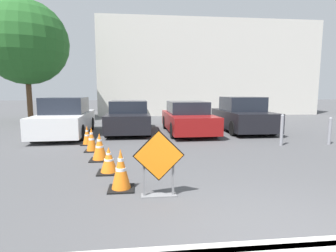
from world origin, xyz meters
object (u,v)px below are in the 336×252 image
parked_car_nearest (66,118)px  bollard_nearest (282,129)px  traffic_cone_fifth (87,136)px  parked_car_second (129,117)px  parked_car_third (187,118)px  traffic_cone_third (100,147)px  traffic_cone_nearest (121,170)px  parked_car_fourth (242,116)px  traffic_cone_second (109,160)px  road_closed_sign (159,162)px  bollard_second (330,130)px  traffic_cone_fourth (92,139)px

parked_car_nearest → bollard_nearest: 8.61m
traffic_cone_fifth → parked_car_second: (1.35, 2.89, 0.35)m
parked_car_third → bollard_nearest: (2.72, -3.23, -0.09)m
traffic_cone_third → bollard_nearest: 6.13m
traffic_cone_nearest → parked_car_fourth: parked_car_fourth is taller
bollard_nearest → traffic_cone_third: bearing=-167.2°
parked_car_nearest → bollard_nearest: bearing=156.6°
parked_car_nearest → traffic_cone_second: bearing=111.0°
traffic_cone_third → parked_car_second: (0.60, 5.09, 0.31)m
parked_car_fourth → parked_car_third: bearing=4.4°
road_closed_sign → traffic_cone_second: road_closed_sign is taller
road_closed_sign → traffic_cone_second: 1.86m
traffic_cone_nearest → parked_car_fourth: 8.73m
parked_car_second → bollard_second: 8.09m
parked_car_third → bollard_nearest: size_ratio=4.17×
parked_car_third → parked_car_fourth: parked_car_fourth is taller
parked_car_nearest → bollard_second: 10.30m
bollard_nearest → traffic_cone_nearest: bearing=-145.5°
traffic_cone_nearest → traffic_cone_second: (-0.35, 1.08, -0.09)m
traffic_cone_fifth → bollard_second: bearing=-5.6°
road_closed_sign → parked_car_third: size_ratio=0.27×
traffic_cone_third → parked_car_third: (3.26, 4.59, 0.30)m
parked_car_fourth → bollard_nearest: parked_car_fourth is taller
traffic_cone_third → bollard_second: bearing=9.9°
parked_car_third → traffic_cone_nearest: bearing=68.8°
traffic_cone_second → traffic_cone_fourth: (-0.79, 2.30, 0.09)m
road_closed_sign → parked_car_nearest: (-3.48, 7.10, 0.10)m
traffic_cone_second → traffic_cone_fourth: 2.43m
traffic_cone_fifth → parked_car_nearest: parked_car_nearest is taller
parked_car_nearest → parked_car_third: 5.32m
parked_car_nearest → bollard_second: (9.84, -3.06, -0.22)m
traffic_cone_nearest → parked_car_second: parked_car_second is taller
traffic_cone_fifth → bollard_nearest: 6.79m
parked_car_nearest → parked_car_third: parked_car_nearest is taller
parked_car_nearest → parked_car_second: bearing=-168.4°
traffic_cone_second → parked_car_fourth: bearing=47.0°
traffic_cone_fifth → bollard_second: (8.53, -0.84, 0.18)m
bollard_nearest → traffic_cone_fifth: bearing=172.9°
parked_car_nearest → traffic_cone_fourth: bearing=114.0°
traffic_cone_fourth → bollard_second: bollard_second is taller
traffic_cone_third → parked_car_fourth: 7.60m
traffic_cone_fourth → traffic_cone_fifth: 1.12m
traffic_cone_second → traffic_cone_third: bearing=107.9°
road_closed_sign → traffic_cone_second: bearing=124.5°
parked_car_third → parked_car_second: bearing=-11.6°
road_closed_sign → parked_car_fourth: 8.70m
traffic_cone_third → bollard_second: bollard_second is taller
traffic_cone_nearest → traffic_cone_fourth: size_ratio=1.02×
bollard_second → parked_car_second: bearing=152.5°
traffic_cone_nearest → parked_car_fourth: (5.19, 7.01, 0.35)m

